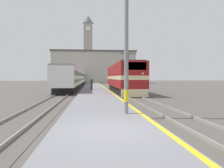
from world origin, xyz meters
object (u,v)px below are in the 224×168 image
Objects in this scene: second_waiting_passenger at (92,84)px; passenger_train at (76,78)px; catenary_mast at (130,34)px; clock_tower at (88,47)px; person_on_platform at (92,83)px; locomotive_train at (123,78)px.

passenger_train is at bearing 100.94° from second_waiting_passenger.
catenary_mast is 0.29× the size of clock_tower.
catenary_mast is 77.31m from clock_tower.
catenary_mast is (5.24, -40.56, 2.30)m from passenger_train.
catenary_mast is 20.96m from person_on_platform.
passenger_train reaches higher than second_waiting_passenger.
locomotive_train is 22.88m from passenger_train.
clock_tower is (-5.39, 57.61, 11.98)m from locomotive_train.
clock_tower is (-2.90, 76.64, 9.73)m from catenary_mast.
locomotive_train is 10.44× the size of second_waiting_passenger.
clock_tower reaches higher than catenary_mast.
locomotive_train is 4.67m from person_on_platform.
passenger_train is at bearing 99.77° from person_on_platform.
passenger_train is 29.42× the size of person_on_platform.
catenary_mast reaches higher than person_on_platform.
second_waiting_passenger is at bearing 138.68° from locomotive_train.
catenary_mast is 4.81× the size of second_waiting_passenger.
person_on_platform is at bearing -90.15° from second_waiting_passenger.
catenary_mast is at bearing -85.47° from second_waiting_passenger.
catenary_mast is at bearing -87.83° from clock_tower.
person_on_platform is 57.42m from clock_tower.
locomotive_train reaches higher than passenger_train.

